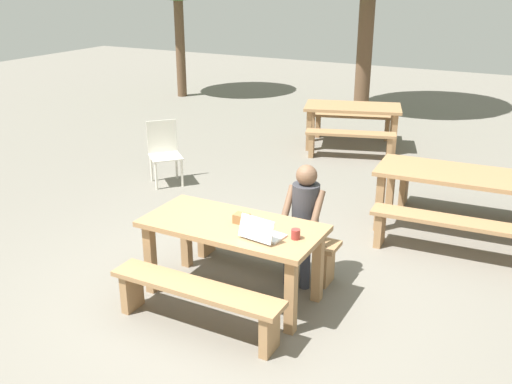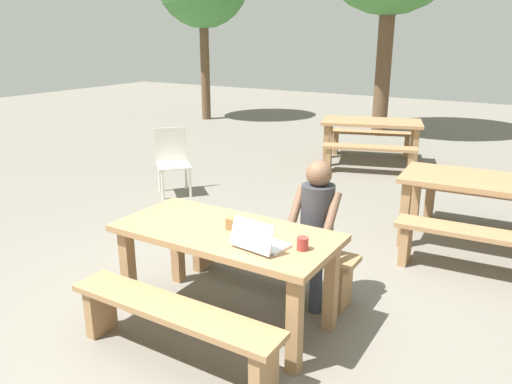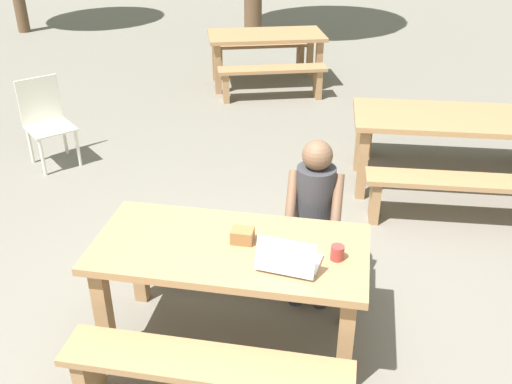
{
  "view_description": "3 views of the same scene",
  "coord_description": "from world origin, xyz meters",
  "px_view_note": "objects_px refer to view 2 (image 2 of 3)",
  "views": [
    {
      "loc": [
        2.49,
        -4.25,
        2.95
      ],
      "look_at": [
        0.12,
        0.25,
        1.01
      ],
      "focal_mm": 40.7,
      "sensor_mm": 36.0,
      "label": 1
    },
    {
      "loc": [
        2.0,
        -2.86,
        2.17
      ],
      "look_at": [
        0.12,
        0.25,
        1.01
      ],
      "focal_mm": 34.95,
      "sensor_mm": 36.0,
      "label": 2
    },
    {
      "loc": [
        0.69,
        -2.87,
        2.76
      ],
      "look_at": [
        0.12,
        0.25,
        1.01
      ],
      "focal_mm": 40.57,
      "sensor_mm": 36.0,
      "label": 3
    }
  ],
  "objects_px": {
    "laptop": "(259,240)",
    "person_seated": "(315,224)",
    "coffee_mug": "(303,244)",
    "plastic_chair": "(173,160)",
    "picnic_table_mid": "(511,193)",
    "picnic_table_rear": "(371,128)",
    "picnic_table_front": "(226,245)",
    "small_pouch": "(237,224)"
  },
  "relations": [
    {
      "from": "small_pouch",
      "to": "picnic_table_rear",
      "type": "relative_size",
      "value": 0.07
    },
    {
      "from": "person_seated",
      "to": "coffee_mug",
      "type": "bearing_deg",
      "value": -72.93
    },
    {
      "from": "picnic_table_mid",
      "to": "picnic_table_rear",
      "type": "distance_m",
      "value": 3.75
    },
    {
      "from": "laptop",
      "to": "picnic_table_mid",
      "type": "distance_m",
      "value": 2.98
    },
    {
      "from": "laptop",
      "to": "person_seated",
      "type": "distance_m",
      "value": 0.76
    },
    {
      "from": "picnic_table_front",
      "to": "coffee_mug",
      "type": "distance_m",
      "value": 0.68
    },
    {
      "from": "picnic_table_mid",
      "to": "plastic_chair",
      "type": "bearing_deg",
      "value": 178.51
    },
    {
      "from": "coffee_mug",
      "to": "picnic_table_rear",
      "type": "relative_size",
      "value": 0.05
    },
    {
      "from": "laptop",
      "to": "plastic_chair",
      "type": "xyz_separation_m",
      "value": [
        -2.91,
        2.5,
        -0.34
      ]
    },
    {
      "from": "laptop",
      "to": "small_pouch",
      "type": "bearing_deg",
      "value": -25.14
    },
    {
      "from": "coffee_mug",
      "to": "laptop",
      "type": "bearing_deg",
      "value": -155.66
    },
    {
      "from": "laptop",
      "to": "coffee_mug",
      "type": "distance_m",
      "value": 0.3
    },
    {
      "from": "laptop",
      "to": "picnic_table_mid",
      "type": "bearing_deg",
      "value": -109.13
    },
    {
      "from": "picnic_table_rear",
      "to": "person_seated",
      "type": "bearing_deg",
      "value": -93.91
    },
    {
      "from": "picnic_table_front",
      "to": "coffee_mug",
      "type": "xyz_separation_m",
      "value": [
        0.65,
        -0.03,
        0.17
      ]
    },
    {
      "from": "plastic_chair",
      "to": "picnic_table_front",
      "type": "bearing_deg",
      "value": -90.56
    },
    {
      "from": "plastic_chair",
      "to": "picnic_table_mid",
      "type": "distance_m",
      "value": 4.26
    },
    {
      "from": "picnic_table_front",
      "to": "laptop",
      "type": "bearing_deg",
      "value": -21.29
    },
    {
      "from": "plastic_chair",
      "to": "picnic_table_rear",
      "type": "distance_m",
      "value": 3.55
    },
    {
      "from": "coffee_mug",
      "to": "person_seated",
      "type": "xyz_separation_m",
      "value": [
        -0.19,
        0.63,
        -0.1
      ]
    },
    {
      "from": "coffee_mug",
      "to": "person_seated",
      "type": "height_order",
      "value": "person_seated"
    },
    {
      "from": "picnic_table_front",
      "to": "person_seated",
      "type": "bearing_deg",
      "value": 52.4
    },
    {
      "from": "coffee_mug",
      "to": "plastic_chair",
      "type": "bearing_deg",
      "value": 143.17
    },
    {
      "from": "picnic_table_front",
      "to": "coffee_mug",
      "type": "relative_size",
      "value": 18.79
    },
    {
      "from": "laptop",
      "to": "person_seated",
      "type": "relative_size",
      "value": 0.31
    },
    {
      "from": "plastic_chair",
      "to": "picnic_table_rear",
      "type": "relative_size",
      "value": 0.5
    },
    {
      "from": "coffee_mug",
      "to": "plastic_chair",
      "type": "xyz_separation_m",
      "value": [
        -3.18,
        2.38,
        -0.33
      ]
    },
    {
      "from": "picnic_table_front",
      "to": "picnic_table_mid",
      "type": "distance_m",
      "value": 3.05
    },
    {
      "from": "coffee_mug",
      "to": "picnic_table_mid",
      "type": "xyz_separation_m",
      "value": [
        1.08,
        2.53,
        -0.15
      ]
    },
    {
      "from": "picnic_table_mid",
      "to": "laptop",
      "type": "bearing_deg",
      "value": -120.46
    },
    {
      "from": "coffee_mug",
      "to": "picnic_table_rear",
      "type": "distance_m",
      "value": 5.57
    },
    {
      "from": "picnic_table_mid",
      "to": "picnic_table_rear",
      "type": "height_order",
      "value": "picnic_table_mid"
    },
    {
      "from": "small_pouch",
      "to": "picnic_table_rear",
      "type": "xyz_separation_m",
      "value": [
        -0.75,
        5.33,
        -0.17
      ]
    },
    {
      "from": "picnic_table_mid",
      "to": "picnic_table_front",
      "type": "bearing_deg",
      "value": -128.15
    },
    {
      "from": "plastic_chair",
      "to": "picnic_table_rear",
      "type": "height_order",
      "value": "plastic_chair"
    },
    {
      "from": "plastic_chair",
      "to": "picnic_table_rear",
      "type": "bearing_deg",
      "value": 11.08
    },
    {
      "from": "picnic_table_front",
      "to": "plastic_chair",
      "type": "relative_size",
      "value": 1.85
    },
    {
      "from": "picnic_table_front",
      "to": "plastic_chair",
      "type": "height_order",
      "value": "plastic_chair"
    },
    {
      "from": "coffee_mug",
      "to": "picnic_table_mid",
      "type": "bearing_deg",
      "value": 66.95
    },
    {
      "from": "laptop",
      "to": "picnic_table_rear",
      "type": "distance_m",
      "value": 5.63
    },
    {
      "from": "person_seated",
      "to": "picnic_table_mid",
      "type": "xyz_separation_m",
      "value": [
        1.27,
        1.91,
        -0.05
      ]
    },
    {
      "from": "laptop",
      "to": "small_pouch",
      "type": "height_order",
      "value": "laptop"
    }
  ]
}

